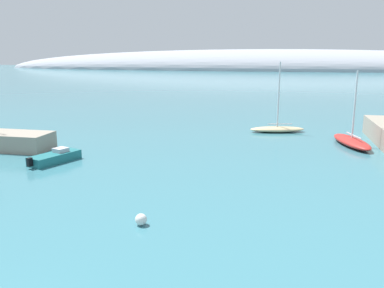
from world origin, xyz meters
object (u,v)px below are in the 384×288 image
(motorboat_teal_foreground, at_px, (55,157))
(mooring_buoy_white, at_px, (141,220))
(sailboat_sand_mid_mooring, at_px, (277,128))
(sailboat_red_near_shore, at_px, (352,141))

(motorboat_teal_foreground, height_order, mooring_buoy_white, motorboat_teal_foreground)
(sailboat_sand_mid_mooring, distance_m, motorboat_teal_foreground, 28.78)
(sailboat_red_near_shore, relative_size, sailboat_sand_mid_mooring, 0.93)
(sailboat_red_near_shore, height_order, sailboat_sand_mid_mooring, sailboat_sand_mid_mooring)
(sailboat_sand_mid_mooring, xyz_separation_m, motorboat_teal_foreground, (-20.68, -20.02, 0.00))
(sailboat_red_near_shore, xyz_separation_m, sailboat_sand_mid_mooring, (-8.33, 6.38, -0.04))
(sailboat_sand_mid_mooring, height_order, motorboat_teal_foreground, sailboat_sand_mid_mooring)
(sailboat_sand_mid_mooring, bearing_deg, sailboat_red_near_shore, 128.18)
(sailboat_sand_mid_mooring, xyz_separation_m, mooring_buoy_white, (-7.76, -32.06, -0.11))
(mooring_buoy_white, bearing_deg, sailboat_sand_mid_mooring, 76.40)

